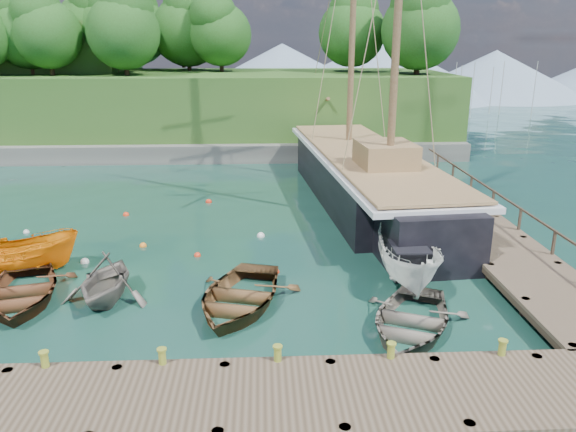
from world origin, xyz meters
name	(u,v)px	position (x,y,z in m)	size (l,w,h in m)	color
ground	(217,298)	(0.00, 0.00, 0.00)	(160.00, 160.00, 0.00)	#193B31
dock_near	(280,399)	(2.00, -6.50, 0.43)	(20.00, 3.20, 1.10)	#473929
dock_east	(469,220)	(11.50, 7.00, 0.43)	(3.20, 24.00, 1.10)	#473929
bollard_0	(49,387)	(-4.00, -5.10, 0.00)	(0.26, 0.26, 0.45)	olive
bollard_1	(164,383)	(-1.00, -5.10, 0.00)	(0.26, 0.26, 0.45)	olive
bollard_2	(278,380)	(2.00, -5.10, 0.00)	(0.26, 0.26, 0.45)	olive
bollard_3	(389,377)	(5.00, -5.10, 0.00)	(0.26, 0.26, 0.45)	olive
bollard_4	(499,374)	(8.00, -5.10, 0.00)	(0.26, 0.26, 0.45)	olive
rowboat_0	(22,301)	(-6.72, 0.04, 0.00)	(3.51, 4.91, 1.02)	#542F1A
rowboat_1	(107,300)	(-3.78, -0.03, 0.00)	(3.01, 3.49, 1.84)	#6B645A
rowboat_2	(239,307)	(0.80, -0.74, 0.00)	(3.63, 5.09, 1.05)	brown
rowboat_3	(409,331)	(6.17, -2.66, 0.00)	(3.36, 4.71, 0.97)	#665F53
motorboat_orange	(22,274)	(-7.68, 2.44, 0.00)	(1.66, 4.43, 1.71)	orange
cabin_boat_white	(407,282)	(7.01, 0.97, 0.00)	(2.01, 5.33, 2.06)	white
schooner	(365,180)	(7.40, 12.03, 1.16)	(7.00, 28.43, 20.99)	black
mooring_buoy_0	(85,263)	(-5.59, 3.49, 0.00)	(0.36, 0.36, 0.36)	white
mooring_buoy_1	(143,246)	(-3.59, 5.26, 0.00)	(0.32, 0.32, 0.32)	orange
mooring_buoy_2	(197,256)	(-1.09, 4.00, 0.00)	(0.29, 0.29, 0.29)	red
mooring_buoy_3	(261,237)	(1.57, 6.30, 0.00)	(0.37, 0.37, 0.37)	silver
mooring_buoy_4	(126,215)	(-5.36, 9.88, 0.00)	(0.32, 0.32, 0.32)	red
mooring_buoy_5	(209,202)	(-1.32, 12.08, 0.00)	(0.35, 0.35, 0.35)	red
mooring_buoy_6	(26,233)	(-9.41, 7.35, 0.00)	(0.28, 0.28, 0.28)	silver
mooring_buoy_7	(276,273)	(2.15, 2.11, 0.00)	(0.28, 0.28, 0.28)	red
headland	(88,78)	(-12.88, 31.36, 5.54)	(51.00, 19.31, 12.90)	#474744
distant_ridge	(278,68)	(4.30, 70.00, 4.35)	(117.00, 40.00, 10.00)	#728CA5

